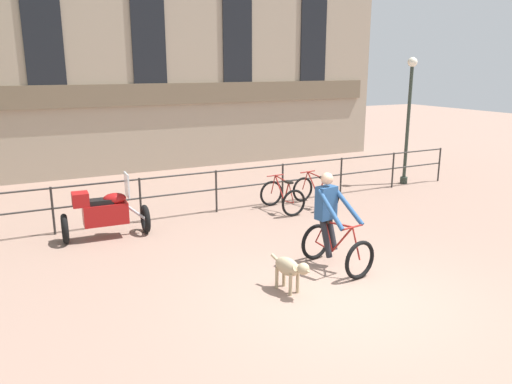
{
  "coord_description": "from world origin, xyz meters",
  "views": [
    {
      "loc": [
        -4.5,
        -5.81,
        3.52
      ],
      "look_at": [
        -0.1,
        2.86,
        1.05
      ],
      "focal_mm": 35.0,
      "sensor_mm": 36.0,
      "label": 1
    }
  ],
  "objects_px": {
    "cyclist_with_bike": "(332,226)",
    "dog": "(290,268)",
    "parked_motorcycle": "(105,212)",
    "street_lamp": "(409,114)",
    "parked_bicycle_near_lamp": "(282,197)",
    "parked_bicycle_mid_left": "(316,192)"
  },
  "relations": [
    {
      "from": "cyclist_with_bike",
      "to": "parked_motorcycle",
      "type": "distance_m",
      "value": 4.75
    },
    {
      "from": "dog",
      "to": "parked_motorcycle",
      "type": "distance_m",
      "value": 4.51
    },
    {
      "from": "parked_bicycle_mid_left",
      "to": "street_lamp",
      "type": "height_order",
      "value": "street_lamp"
    },
    {
      "from": "cyclist_with_bike",
      "to": "dog",
      "type": "height_order",
      "value": "cyclist_with_bike"
    },
    {
      "from": "parked_bicycle_mid_left",
      "to": "parked_motorcycle",
      "type": "bearing_deg",
      "value": -6.51
    },
    {
      "from": "parked_bicycle_near_lamp",
      "to": "street_lamp",
      "type": "bearing_deg",
      "value": -171.29
    },
    {
      "from": "dog",
      "to": "parked_bicycle_mid_left",
      "type": "height_order",
      "value": "parked_bicycle_mid_left"
    },
    {
      "from": "parked_bicycle_near_lamp",
      "to": "cyclist_with_bike",
      "type": "bearing_deg",
      "value": 72.3
    },
    {
      "from": "street_lamp",
      "to": "dog",
      "type": "bearing_deg",
      "value": -144.74
    },
    {
      "from": "parked_bicycle_mid_left",
      "to": "street_lamp",
      "type": "relative_size",
      "value": 0.32
    },
    {
      "from": "dog",
      "to": "parked_bicycle_near_lamp",
      "type": "bearing_deg",
      "value": 49.4
    },
    {
      "from": "cyclist_with_bike",
      "to": "parked_bicycle_mid_left",
      "type": "bearing_deg",
      "value": 51.71
    },
    {
      "from": "cyclist_with_bike",
      "to": "parked_bicycle_near_lamp",
      "type": "bearing_deg",
      "value": 65.65
    },
    {
      "from": "parked_bicycle_mid_left",
      "to": "cyclist_with_bike",
      "type": "bearing_deg",
      "value": 53.08
    },
    {
      "from": "parked_motorcycle",
      "to": "cyclist_with_bike",
      "type": "bearing_deg",
      "value": -132.73
    },
    {
      "from": "parked_bicycle_near_lamp",
      "to": "parked_motorcycle",
      "type": "bearing_deg",
      "value": -1.04
    },
    {
      "from": "parked_bicycle_mid_left",
      "to": "street_lamp",
      "type": "bearing_deg",
      "value": -173.89
    },
    {
      "from": "parked_bicycle_near_lamp",
      "to": "parked_bicycle_mid_left",
      "type": "relative_size",
      "value": 0.96
    },
    {
      "from": "cyclist_with_bike",
      "to": "parked_motorcycle",
      "type": "xyz_separation_m",
      "value": [
        -3.32,
        3.39,
        -0.2
      ]
    },
    {
      "from": "parked_motorcycle",
      "to": "street_lamp",
      "type": "relative_size",
      "value": 0.47
    },
    {
      "from": "parked_bicycle_near_lamp",
      "to": "street_lamp",
      "type": "relative_size",
      "value": 0.3
    },
    {
      "from": "cyclist_with_bike",
      "to": "street_lamp",
      "type": "distance_m",
      "value": 7.4
    }
  ]
}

